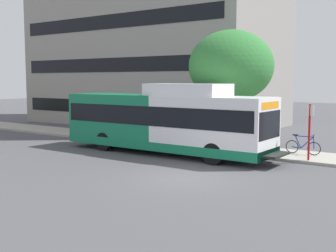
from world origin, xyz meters
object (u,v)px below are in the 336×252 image
Objects in this scene: bus_stop_sign_pole at (309,128)px; bicycle_parked at (303,146)px; transit_bus at (165,121)px; street_tree_near_stop at (231,66)px.

bus_stop_sign_pole is 1.48× the size of bicycle_parked.
bus_stop_sign_pole is at bearing -75.75° from transit_bus.
bus_stop_sign_pole is 6.06m from street_tree_near_stop.
transit_bus is at bearing 104.25° from bus_stop_sign_pole.
bicycle_parked is (1.47, 0.75, -1.09)m from bus_stop_sign_pole.
bus_stop_sign_pole is at bearing -153.05° from bicycle_parked.
street_tree_near_stop reaches higher than transit_bus.
street_tree_near_stop reaches higher than bicycle_parked.
bicycle_parked is 0.27× the size of street_tree_near_stop.
transit_bus is 7.05m from bicycle_parked.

